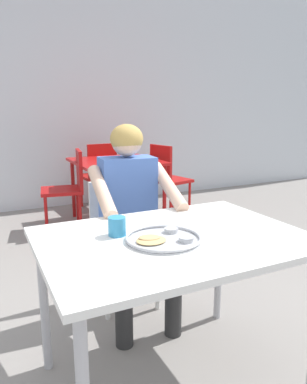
{
  "coord_description": "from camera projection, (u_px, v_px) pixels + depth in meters",
  "views": [
    {
      "loc": [
        -0.72,
        -1.39,
        1.31
      ],
      "look_at": [
        0.06,
        0.21,
        0.91
      ],
      "focal_mm": 34.02,
      "sensor_mm": 36.0,
      "label": 1
    }
  ],
  "objects": [
    {
      "name": "chair_red_left",
      "position": [
        69.0,
        184.0,
        3.98
      ],
      "size": [
        0.5,
        0.48,
        0.88
      ],
      "color": "#AE1313",
      "rests_on": "ground"
    },
    {
      "name": "table_background_red",
      "position": [
        116.0,
        167.0,
        4.21
      ],
      "size": [
        0.95,
        0.96,
        0.74
      ],
      "color": "#B71414",
      "rests_on": "ground"
    },
    {
      "name": "ground_plane",
      "position": [
        161.0,
        382.0,
        1.82
      ],
      "size": [
        12.0,
        12.0,
        0.05
      ],
      "primitive_type": "cube",
      "color": "gray"
    },
    {
      "name": "table_foreground",
      "position": [
        174.0,
        252.0,
        1.65
      ],
      "size": [
        1.18,
        0.86,
        0.76
      ],
      "color": "white",
      "rests_on": "ground"
    },
    {
      "name": "chair_red_far",
      "position": [
        99.0,
        172.0,
        4.77
      ],
      "size": [
        0.45,
        0.47,
        0.88
      ],
      "color": "#B11512",
      "rests_on": "ground"
    },
    {
      "name": "drinking_cup",
      "position": [
        117.0,
        226.0,
        1.63
      ],
      "size": [
        0.08,
        0.08,
        0.09
      ],
      "color": "#338CBF",
      "rests_on": "table_foreground"
    },
    {
      "name": "back_wall",
      "position": [
        31.0,
        78.0,
        4.62
      ],
      "size": [
        12.0,
        0.12,
        3.4
      ],
      "primitive_type": "cube",
      "color": "silver",
      "rests_on": "ground"
    },
    {
      "name": "chair_foreground",
      "position": [
        122.0,
        233.0,
        2.49
      ],
      "size": [
        0.46,
        0.43,
        0.83
      ],
      "color": "silver",
      "rests_on": "ground"
    },
    {
      "name": "diner_foreground",
      "position": [
        132.0,
        206.0,
        2.25
      ],
      "size": [
        0.53,
        0.58,
        1.22
      ],
      "color": "#292929",
      "rests_on": "ground"
    },
    {
      "name": "chair_red_right",
      "position": [
        167.0,
        175.0,
        4.53
      ],
      "size": [
        0.48,
        0.48,
        0.89
      ],
      "color": "#B11412",
      "rests_on": "ground"
    },
    {
      "name": "thali_tray",
      "position": [
        163.0,
        238.0,
        1.57
      ],
      "size": [
        0.33,
        0.33,
        0.03
      ],
      "color": "#B7BABF",
      "rests_on": "table_foreground"
    }
  ]
}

